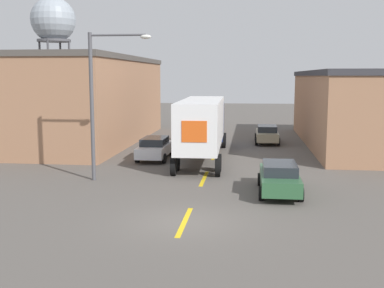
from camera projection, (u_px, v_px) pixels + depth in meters
The scene contains 9 objects.
ground_plane at pixel (185, 222), 18.21m from camera, with size 160.00×160.00×0.00m, color #56514C.
road_centerline at pixel (204, 179), 25.83m from camera, with size 0.20×19.29×0.01m.
warehouse_left at pixel (87, 99), 40.05m from camera, with size 8.60×21.30×7.06m.
semi_truck at pixel (203, 123), 32.04m from camera, with size 3.04×13.82×3.99m.
parked_car_left_far at pixel (155, 148), 31.83m from camera, with size 1.95×4.78×1.46m.
parked_car_right_near at pixel (279, 177), 22.53m from camera, with size 1.95×4.78×1.46m.
parked_car_right_far at pixel (267, 134), 39.47m from camera, with size 1.95×4.78×1.46m.
water_tower at pixel (53, 21), 63.32m from camera, with size 5.86×5.86×15.75m.
street_lamp at pixel (100, 94), 24.82m from camera, with size 3.28×0.32×7.67m.
Camera 1 is at (2.39, -17.46, 5.47)m, focal length 45.00 mm.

